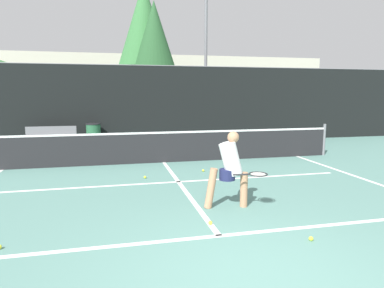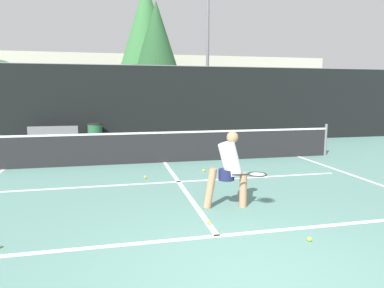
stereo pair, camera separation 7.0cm
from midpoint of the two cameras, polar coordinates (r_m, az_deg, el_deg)
ground_plane at (r=4.12m, az=10.80°, el=-22.38°), size 100.00×100.00×0.00m
court_baseline_near at (r=5.27m, az=4.64°, el=-15.01°), size 11.00×0.10×0.01m
court_service_line at (r=8.23m, az=-2.02°, el=-6.30°), size 8.25×0.10×0.01m
court_center_mark at (r=7.83m, az=-1.45°, el=-7.06°), size 0.10×5.58×0.01m
court_sideline_right at (r=9.74m, az=25.68°, el=-4.82°), size 0.10×6.58×0.01m
net at (r=10.42m, az=-4.43°, el=-0.32°), size 11.09×0.09×1.07m
fence_back at (r=14.34m, az=-6.81°, el=6.47°), size 24.00×0.06×3.23m
player_practicing at (r=6.30m, az=6.55°, el=-3.83°), size 1.10×0.64×1.43m
tennis_ball_scattered_0 at (r=8.62m, az=-7.57°, el=-5.48°), size 0.07×0.07×0.07m
tennis_ball_scattered_2 at (r=5.66m, az=3.20°, el=-12.98°), size 0.07×0.07×0.07m
tennis_ball_scattered_3 at (r=9.26m, az=2.17°, el=-4.44°), size 0.07×0.07×0.07m
tennis_ball_scattered_5 at (r=5.36m, az=19.35°, el=-14.73°), size 0.07×0.07×0.07m
courtside_bench at (r=13.92m, az=-22.04°, el=1.16°), size 1.81×0.39×0.86m
trash_bin at (r=13.95m, az=-15.71°, el=1.44°), size 0.57×0.57×0.93m
parked_car at (r=18.25m, az=-18.23°, el=3.22°), size 1.88×4.46×1.33m
floodlight_mast at (r=18.59m, az=2.78°, el=21.78°), size 1.10×0.24×10.31m
tree_west at (r=23.81m, az=-7.54°, el=19.12°), size 3.46×3.46×9.24m
tree_east at (r=22.38m, az=-5.86°, el=17.08°), size 2.90×2.90×7.74m
building_far at (r=31.07m, az=-10.05°, el=9.45°), size 36.00×2.40×5.37m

